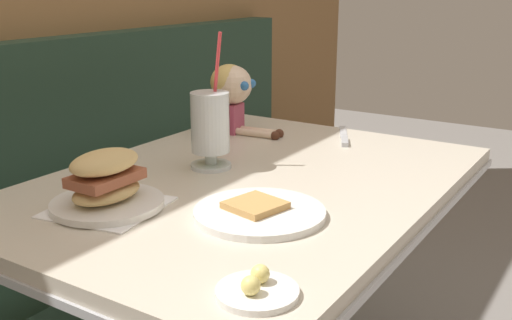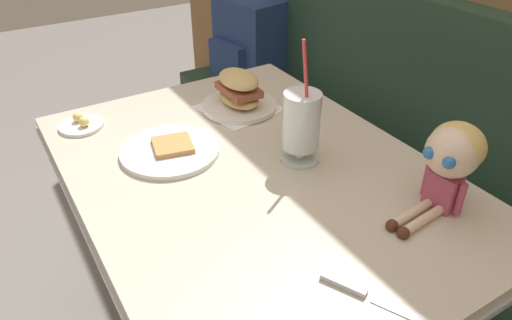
% 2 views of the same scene
% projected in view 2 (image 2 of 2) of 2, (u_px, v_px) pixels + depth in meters
% --- Properties ---
extents(booth_bench, '(2.60, 0.48, 1.00)m').
position_uv_depth(booth_bench, '(411.00, 216.00, 1.65)').
color(booth_bench, '#233D2D').
rests_on(booth_bench, ground).
extents(diner_table, '(1.11, 0.81, 0.74)m').
position_uv_depth(diner_table, '(255.00, 232.00, 1.25)').
color(diner_table, beige).
rests_on(diner_table, ground).
extents(toast_plate, '(0.25, 0.25, 0.03)m').
position_uv_depth(toast_plate, '(170.00, 150.00, 1.21)').
color(toast_plate, white).
rests_on(toast_plate, diner_table).
extents(milkshake_glass, '(0.10, 0.10, 0.32)m').
position_uv_depth(milkshake_glass, '(301.00, 124.00, 1.13)').
color(milkshake_glass, silver).
rests_on(milkshake_glass, diner_table).
extents(sandwich_plate, '(0.23, 0.23, 0.12)m').
position_uv_depth(sandwich_plate, '(239.00, 94.00, 1.39)').
color(sandwich_plate, white).
rests_on(sandwich_plate, diner_table).
extents(butter_saucer, '(0.12, 0.12, 0.04)m').
position_uv_depth(butter_saucer, '(81.00, 124.00, 1.32)').
color(butter_saucer, white).
rests_on(butter_saucer, diner_table).
extents(butter_knife, '(0.22, 0.12, 0.01)m').
position_uv_depth(butter_knife, '(362.00, 292.00, 0.83)').
color(butter_knife, silver).
rests_on(butter_knife, diner_table).
extents(seated_doll, '(0.12, 0.22, 0.20)m').
position_uv_depth(seated_doll, '(452.00, 156.00, 0.96)').
color(seated_doll, '#B74C6B').
rests_on(seated_doll, diner_table).
extents(backpack, '(0.33, 0.29, 0.41)m').
position_uv_depth(backpack, '(248.00, 37.00, 2.20)').
color(backpack, navy).
rests_on(backpack, booth_bench).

